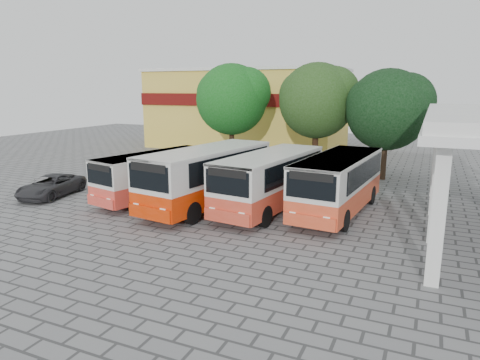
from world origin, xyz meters
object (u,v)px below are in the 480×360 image
at_px(bus_centre_left, 208,174).
at_px(bus_far_right, 338,181).
at_px(parked_car, 51,186).
at_px(bus_far_left, 156,173).
at_px(bus_centre_right, 270,178).

height_order(bus_centre_left, bus_far_right, bus_centre_left).
xyz_separation_m(bus_centre_left, bus_far_right, (6.65, 1.65, -0.12)).
relative_size(bus_centre_left, parked_car, 2.02).
height_order(bus_far_left, bus_centre_right, bus_centre_right).
xyz_separation_m(bus_centre_left, parked_car, (-9.63, -1.77, -1.21)).
bearing_deg(bus_centre_left, bus_far_right, 22.27).
height_order(bus_far_left, parked_car, bus_far_left).
bearing_deg(bus_centre_right, bus_centre_left, -159.29).
bearing_deg(bus_centre_left, bus_centre_right, 22.15).
height_order(bus_centre_left, parked_car, bus_centre_left).
relative_size(bus_centre_right, parked_car, 1.89).
relative_size(bus_centre_right, bus_far_right, 1.01).
bearing_deg(bus_centre_left, parked_car, -161.27).
bearing_deg(parked_car, bus_far_right, 1.98).
xyz_separation_m(bus_far_right, parked_car, (-16.28, -3.42, -1.10)).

